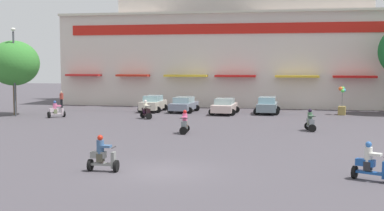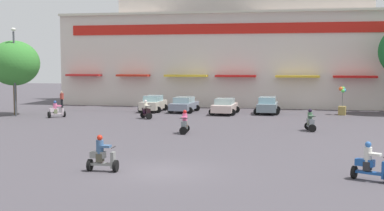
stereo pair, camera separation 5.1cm
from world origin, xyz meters
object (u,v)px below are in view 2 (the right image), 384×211
at_px(scooter_rider_5, 56,111).
at_px(scooter_rider_6, 370,165).
at_px(streetlamp_near, 14,65).
at_px(scooter_rider_4, 146,111).
at_px(balloon_vendor_cart, 342,105).
at_px(scooter_rider_3, 310,122).
at_px(parked_car_0, 153,104).
at_px(plaza_tree_0, 14,63).
at_px(parked_car_1, 184,104).
at_px(scooter_rider_0, 185,124).
at_px(scooter_rider_1, 102,156).
at_px(parked_car_3, 267,105).
at_px(pedestrian_1, 62,99).
at_px(parked_car_2, 225,106).

distance_m(scooter_rider_5, scooter_rider_6, 29.22).
bearing_deg(streetlamp_near, scooter_rider_6, -35.10).
relative_size(scooter_rider_4, balloon_vendor_cart, 0.62).
xyz_separation_m(scooter_rider_3, scooter_rider_6, (1.97, -14.28, 0.02)).
relative_size(parked_car_0, balloon_vendor_cart, 1.54).
relative_size(scooter_rider_3, scooter_rider_5, 1.05).
height_order(plaza_tree_0, scooter_rider_4, plaza_tree_0).
height_order(parked_car_1, scooter_rider_3, scooter_rider_3).
bearing_deg(scooter_rider_0, parked_car_1, 102.65).
relative_size(parked_car_0, scooter_rider_1, 2.41).
xyz_separation_m(parked_car_3, balloon_vendor_cart, (6.51, 0.36, 0.15)).
relative_size(parked_car_1, scooter_rider_0, 2.61).
xyz_separation_m(parked_car_1, scooter_rider_0, (3.02, -13.44, -0.07)).
relative_size(plaza_tree_0, parked_car_1, 1.61).
bearing_deg(pedestrian_1, plaza_tree_0, -99.87).
bearing_deg(parked_car_2, scooter_rider_5, -157.98).
bearing_deg(plaza_tree_0, pedestrian_1, 80.13).
bearing_deg(scooter_rider_6, balloon_vendor_cart, 87.64).
xyz_separation_m(parked_car_0, scooter_rider_6, (16.03, -24.82, -0.11)).
bearing_deg(scooter_rider_0, scooter_rider_1, -94.90).
xyz_separation_m(pedestrian_1, streetlamp_near, (-0.63, -7.53, 3.39)).
distance_m(plaza_tree_0, scooter_rider_6, 33.57).
bearing_deg(scooter_rider_5, scooter_rider_3, -11.37).
bearing_deg(scooter_rider_5, parked_car_1, 33.91).
bearing_deg(plaza_tree_0, parked_car_3, 14.30).
relative_size(plaza_tree_0, scooter_rider_5, 4.56).
xyz_separation_m(parked_car_1, scooter_rider_3, (11.13, -10.59, -0.09)).
xyz_separation_m(scooter_rider_3, scooter_rider_5, (-20.70, 4.16, -0.04)).
bearing_deg(scooter_rider_6, scooter_rider_1, -177.23).
height_order(parked_car_0, parked_car_1, parked_car_0).
xyz_separation_m(plaza_tree_0, scooter_rider_5, (4.39, -1.05, -3.95)).
xyz_separation_m(parked_car_2, scooter_rider_3, (7.20, -9.62, -0.09)).
relative_size(scooter_rider_3, pedestrian_1, 0.88).
bearing_deg(scooter_rider_1, scooter_rider_6, 2.77).
relative_size(parked_car_3, balloon_vendor_cart, 1.54).
height_order(parked_car_3, pedestrian_1, pedestrian_1).
bearing_deg(plaza_tree_0, parked_car_1, 21.09).
distance_m(scooter_rider_0, scooter_rider_1, 12.01).
height_order(plaza_tree_0, parked_car_3, plaza_tree_0).
xyz_separation_m(parked_car_2, scooter_rider_4, (-5.84, -4.83, -0.07)).
bearing_deg(scooter_rider_1, streetlamp_near, 128.79).
distance_m(parked_car_2, parked_car_3, 3.87).
height_order(parked_car_2, scooter_rider_3, scooter_rider_3).
xyz_separation_m(parked_car_2, scooter_rider_1, (-1.94, -24.43, -0.05)).
bearing_deg(scooter_rider_3, pedestrian_1, 153.57).
relative_size(parked_car_0, scooter_rider_5, 2.69).
distance_m(plaza_tree_0, scooter_rider_4, 12.66).
height_order(parked_car_0, scooter_rider_0, scooter_rider_0).
xyz_separation_m(scooter_rider_5, balloon_vendor_cart, (23.71, 6.91, 0.32)).
xyz_separation_m(parked_car_2, scooter_rider_0, (-0.91, -12.46, -0.08)).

